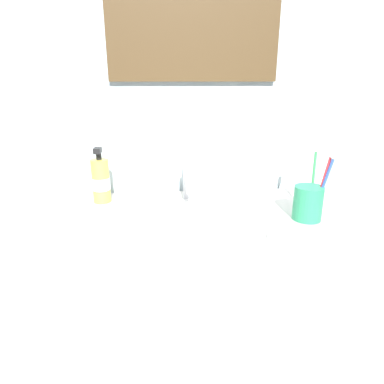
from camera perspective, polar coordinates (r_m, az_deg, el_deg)
tiled_wall_back at (r=1.14m, az=0.11°, el=17.10°), size 2.15×0.04×2.40m
vanity_counter at (r=1.10m, az=1.91°, el=-27.52°), size 0.95×0.66×0.87m
sink_basin at (r=0.88m, az=0.16°, el=-8.30°), size 0.41×0.41×0.10m
faucet at (r=1.02m, az=-0.78°, el=1.81°), size 0.02×0.14×0.13m
toothbrush_cup at (r=0.96m, az=18.99°, el=-1.78°), size 0.08×0.08×0.09m
toothbrush_green at (r=0.99m, az=19.87°, el=2.84°), size 0.03×0.06×0.19m
toothbrush_red at (r=0.95m, az=21.39°, el=2.06°), size 0.05×0.01×0.19m
toothbrush_blue at (r=0.95m, az=21.62°, el=1.86°), size 0.05×0.02×0.19m
soap_dispenser at (r=1.07m, az=-15.15°, el=1.87°), size 0.06×0.06×0.17m
wall_mirror at (r=1.13m, az=0.26°, el=29.08°), size 0.52×0.02×0.43m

